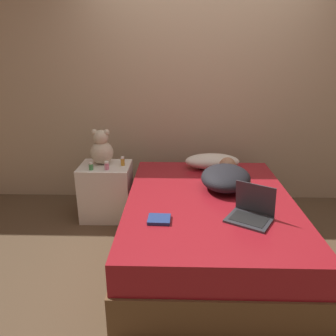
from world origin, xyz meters
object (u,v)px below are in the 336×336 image
at_px(laptop, 251,212).
at_px(bottle_amber, 123,161).
at_px(pillow, 212,161).
at_px(teddy_bear, 102,149).
at_px(bottle_green, 91,166).
at_px(bottle_pink, 107,166).
at_px(book, 159,219).
at_px(person_lying, 226,176).

height_order(laptop, bottle_amber, laptop).
xyz_separation_m(pillow, teddy_bear, (-1.15, -0.00, 0.13)).
height_order(bottle_green, bottle_amber, bottle_amber).
xyz_separation_m(teddy_bear, bottle_green, (-0.07, -0.20, -0.12)).
relative_size(laptop, bottle_pink, 4.60).
height_order(bottle_pink, bottle_amber, bottle_amber).
bearing_deg(bottle_pink, laptop, -35.67).
bearing_deg(teddy_bear, bottle_amber, -14.41).
distance_m(teddy_bear, bottle_green, 0.24).
xyz_separation_m(pillow, book, (-0.49, -1.12, -0.07)).
bearing_deg(book, bottle_amber, 112.01).
bearing_deg(teddy_bear, book, -59.83).
xyz_separation_m(teddy_bear, bottle_pink, (0.08, -0.18, -0.12)).
bearing_deg(bottle_pink, bottle_green, -174.86).
bearing_deg(person_lying, laptop, -70.11).
bearing_deg(pillow, bottle_green, -170.85).
distance_m(person_lying, bottle_amber, 1.08).
bearing_deg(laptop, bottle_pink, 175.43).
xyz_separation_m(person_lying, teddy_bear, (-1.22, 0.46, 0.11)).
relative_size(pillow, book, 3.37).
bearing_deg(teddy_bear, pillow, 0.01).
bearing_deg(bottle_pink, pillow, 9.73).
xyz_separation_m(person_lying, bottle_amber, (-1.00, 0.41, -0.00)).
bearing_deg(pillow, bottle_pink, -170.27).
bearing_deg(bottle_amber, book, -67.99).
relative_size(bottle_green, book, 0.46).
relative_size(pillow, bottle_pink, 6.66).
bearing_deg(book, teddy_bear, 120.17).
bearing_deg(teddy_bear, person_lying, -20.68).
height_order(teddy_bear, bottle_green, teddy_bear).
relative_size(person_lying, bottle_pink, 8.82).
distance_m(laptop, book, 0.67).
distance_m(pillow, book, 1.23).
height_order(person_lying, bottle_amber, person_lying).
relative_size(person_lying, bottle_green, 9.74).
height_order(pillow, book, pillow).
relative_size(bottle_pink, book, 0.51).
height_order(teddy_bear, bottle_pink, teddy_bear).
bearing_deg(person_lying, teddy_bear, 170.00).
xyz_separation_m(bottle_pink, bottle_green, (-0.15, -0.01, -0.00)).
xyz_separation_m(person_lying, bottle_green, (-1.30, 0.27, -0.01)).
height_order(bottle_pink, book, bottle_pink).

